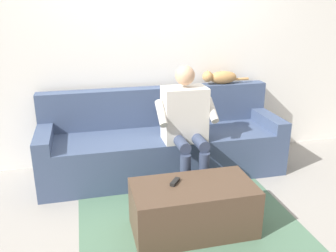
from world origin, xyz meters
name	(u,v)px	position (x,y,z in m)	size (l,w,h in m)	color
ground_plane	(180,204)	(0.00, 0.60, 0.00)	(8.00, 8.00, 0.00)	gray
back_wall	(153,39)	(0.00, -0.56, 1.38)	(5.11, 0.06, 2.76)	silver
couch	(162,144)	(0.00, -0.13, 0.31)	(2.54, 0.77, 0.88)	#3D4C6B
coffee_table	(193,208)	(0.00, 0.99, 0.20)	(0.97, 0.51, 0.40)	#4C3828
person_solo_seated	(186,120)	(-0.16, 0.22, 0.69)	(0.57, 0.55, 1.20)	beige
cat_on_backrest	(220,77)	(-0.73, -0.39, 0.96)	(0.56, 0.14, 0.16)	#B7844C
remote_black	(175,182)	(0.13, 0.92, 0.42)	(0.12, 0.04, 0.03)	black
floor_rug	(188,220)	(0.00, 0.86, 0.00)	(1.81, 1.45, 0.01)	#4C7056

